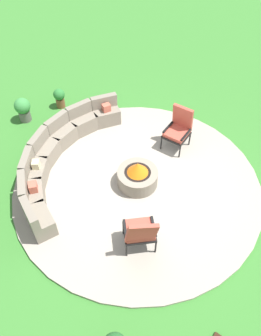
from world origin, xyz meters
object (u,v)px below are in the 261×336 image
Objects in this scene: fire_pit at (138,176)px; curved_stone_bench at (59,154)px; potted_plant_2 at (23,109)px; lounge_chair_front_left at (140,232)px; potted_plant_0 at (60,97)px; lounge_chair_front_right at (179,128)px.

curved_stone_bench is (-0.59, 1.89, 0.06)m from fire_pit.
lounge_chair_front_left is at bearing -105.46° from potted_plant_2.
lounge_chair_front_left is 5.10m from potted_plant_2.
fire_pit is 1.99m from curved_stone_bench.
curved_stone_bench is 7.10× the size of potted_plant_0.
potted_plant_2 is (0.64, 2.02, 0.03)m from curved_stone_bench.
lounge_chair_front_left is 3.12m from lounge_chair_front_right.
lounge_chair_front_right reaches higher than potted_plant_0.
curved_stone_bench is 2.12m from potted_plant_2.
potted_plant_2 is (-1.62, 3.97, -0.24)m from lounge_chair_front_right.
lounge_chair_front_right is 1.93× the size of potted_plant_0.
fire_pit is at bearing 85.09° from lounge_chair_front_right.
fire_pit is at bearing -90.69° from potted_plant_2.
potted_plant_0 is at bearing 6.39° from lounge_chair_front_right.
curved_stone_bench is at bearing 121.61° from lounge_chair_front_left.
lounge_chair_front_right is at bearing -80.77° from potted_plant_0.
lounge_chair_front_right reaches higher than potted_plant_2.
potted_plant_2 is at bearing 120.13° from lounge_chair_front_left.
curved_stone_bench is at bearing 107.32° from fire_pit.
curved_stone_bench reaches higher than potted_plant_2.
lounge_chair_front_right reaches higher than fire_pit.
curved_stone_bench is 2.35m from potted_plant_0.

